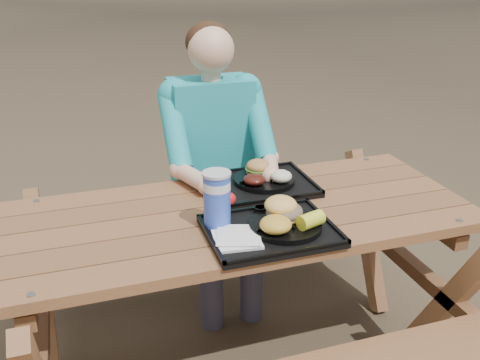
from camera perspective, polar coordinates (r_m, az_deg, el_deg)
name	(u,v)px	position (r m, az deg, el deg)	size (l,w,h in m)	color
picnic_table	(240,292)	(2.26, 0.00, -11.85)	(1.80, 1.49, 0.75)	#999999
tray_near	(270,232)	(1.90, 3.24, -5.54)	(0.45, 0.35, 0.02)	black
tray_far	(258,186)	(2.26, 1.97, -0.63)	(0.45, 0.35, 0.02)	black
plate_near	(285,225)	(1.91, 4.86, -4.83)	(0.26, 0.26, 0.02)	black
plate_far	(264,180)	(2.27, 2.60, 0.02)	(0.26, 0.26, 0.02)	black
napkin_stack	(237,238)	(1.82, -0.34, -6.24)	(0.15, 0.15, 0.02)	white
soda_cup	(217,200)	(1.88, -2.47, -2.19)	(0.10, 0.10, 0.19)	#193CBC
condiment_bbq	(260,210)	(2.00, 2.20, -3.25)	(0.05, 0.05, 0.03)	black
condiment_mustard	(276,209)	(2.01, 3.84, -3.08)	(0.05, 0.05, 0.03)	yellow
sandwich	(285,202)	(1.90, 4.80, -2.37)	(0.12, 0.12, 0.13)	#F6BA57
mac_cheese	(276,224)	(1.83, 3.83, -4.75)	(0.11, 0.11, 0.06)	gold
corn_cob	(311,220)	(1.87, 7.56, -4.26)	(0.09, 0.09, 0.05)	#EFF533
cutlery_far	(219,187)	(2.21, -2.28, -0.79)	(0.03, 0.17, 0.01)	black
burger	(258,163)	(2.29, 1.98, 1.82)	(0.11, 0.11, 0.09)	#B97D41
baked_beans	(254,179)	(2.19, 1.53, 0.06)	(0.09, 0.09, 0.04)	#45140D
potato_salad	(281,176)	(2.22, 4.41, 0.41)	(0.09, 0.09, 0.05)	beige
diner	(213,178)	(2.65, -2.88, 0.21)	(0.48, 0.84, 1.28)	#18ADA5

